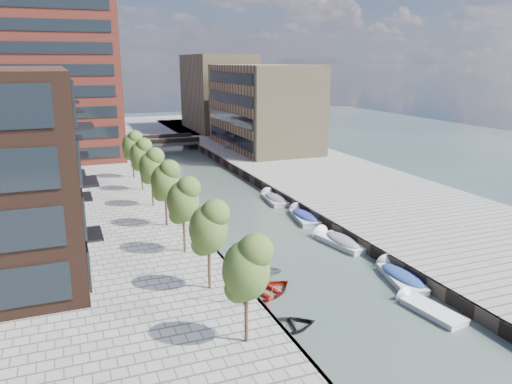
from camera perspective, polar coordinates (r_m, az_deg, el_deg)
water at (r=62.64m, az=-5.24°, el=0.29°), size 300.00×300.00×0.00m
quay_right at (r=68.55m, az=7.70°, el=1.90°), size 20.00×140.00×1.00m
quay_wall_left at (r=61.17m, az=-10.74°, el=0.22°), size 0.25×140.00×1.00m
quay_wall_right at (r=64.41m, az=-0.04°, el=1.21°), size 0.25×140.00×1.00m
far_closure at (r=120.46m, az=-13.35°, el=7.12°), size 80.00×40.00×1.00m
apartment_block at (r=49.04m, az=-25.05°, el=4.50°), size 8.00×38.00×14.00m
tower at (r=83.35m, az=-22.28°, el=13.96°), size 18.00×18.00×30.00m
tan_block_near at (r=87.07m, az=0.77°, el=9.73°), size 12.00×25.00×14.00m
tan_block_far at (r=111.45m, az=-4.37°, el=11.28°), size 12.00×20.00×16.00m
bridge at (r=92.95m, az=-10.83°, el=5.68°), size 13.00×6.00×1.30m
tree_0 at (r=25.89m, az=-1.14°, el=-8.49°), size 2.50×2.50×5.95m
tree_1 at (r=32.13m, az=-5.48°, el=-3.88°), size 2.50×2.50×5.95m
tree_2 at (r=38.63m, az=-8.36°, el=-0.77°), size 2.50×2.50×5.95m
tree_3 at (r=45.28m, az=-10.39°, el=1.43°), size 2.50×2.50×5.95m
tree_4 at (r=52.02m, az=-11.91°, el=3.06°), size 2.50×2.50×5.95m
tree_5 at (r=58.82m, az=-13.08°, el=4.32°), size 2.50×2.50×5.95m
tree_6 at (r=65.66m, az=-14.01°, el=5.31°), size 2.50×2.50×5.95m
lamp_0 at (r=30.46m, az=-1.44°, el=-8.49°), size 0.24×0.24×4.12m
lamp_1 at (r=45.02m, az=-8.42°, el=-0.92°), size 0.24×0.24×4.12m
lamp_2 at (r=60.32m, az=-11.90°, el=2.90°), size 0.24×0.24×4.12m
sloop_0 at (r=37.68m, az=-1.87°, el=-9.61°), size 5.76×4.73×1.04m
sloop_1 at (r=30.94m, az=3.21°, el=-15.40°), size 4.31×3.25×0.84m
sloop_2 at (r=34.92m, az=1.17°, el=-11.67°), size 5.55×4.83×0.96m
sloop_3 at (r=38.00m, az=-0.48°, el=-9.39°), size 5.46×4.67×0.95m
sloop_4 at (r=63.66m, az=-9.45°, el=0.38°), size 5.74×4.64×1.05m
motorboat_0 at (r=38.61m, az=16.05°, el=-9.23°), size 3.09×5.76×1.82m
motorboat_1 at (r=44.54m, az=9.37°, el=-5.57°), size 2.94×5.88×1.87m
motorboat_2 at (r=34.71m, az=18.77°, el=-12.52°), size 2.21×4.79×1.54m
motorboat_3 at (r=51.06m, az=5.43°, el=-2.80°), size 2.84×5.82×1.86m
motorboat_4 at (r=57.30m, az=2.05°, el=-0.80°), size 2.37×5.62×1.82m
car at (r=88.04m, az=-3.06°, el=5.64°), size 3.16×4.48×1.42m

